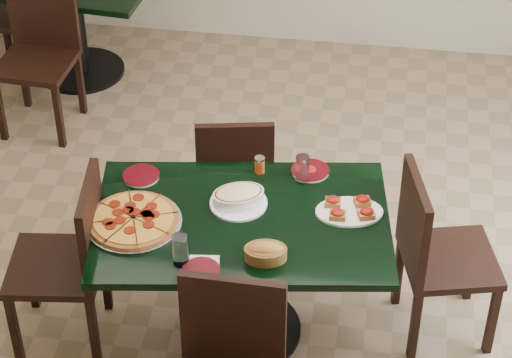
# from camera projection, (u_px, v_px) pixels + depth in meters

# --- Properties ---
(floor) EXTENTS (5.50, 5.50, 0.00)m
(floor) POSITION_uv_depth(u_px,v_px,m) (262.00, 297.00, 5.31)
(floor) COLOR brown
(floor) RESTS_ON ground
(main_table) EXTENTS (1.49, 1.07, 0.75)m
(main_table) POSITION_uv_depth(u_px,v_px,m) (242.00, 248.00, 4.76)
(main_table) COLOR black
(main_table) RESTS_ON floor
(back_table) EXTENTS (1.18, 0.91, 0.75)m
(back_table) POSITION_uv_depth(u_px,v_px,m) (74.00, 6.00, 6.78)
(back_table) COLOR black
(back_table) RESTS_ON floor
(chair_far) EXTENTS (0.48, 0.48, 0.87)m
(chair_far) POSITION_uv_depth(u_px,v_px,m) (235.00, 173.00, 5.37)
(chair_far) COLOR black
(chair_far) RESTS_ON floor
(chair_right) EXTENTS (0.54, 0.54, 0.95)m
(chair_right) POSITION_uv_depth(u_px,v_px,m) (433.00, 249.00, 4.81)
(chair_right) COLOR black
(chair_right) RESTS_ON floor
(chair_left) EXTENTS (0.50, 0.50, 0.95)m
(chair_left) POSITION_uv_depth(u_px,v_px,m) (72.00, 255.00, 4.77)
(chair_left) COLOR black
(chair_left) RESTS_ON floor
(back_chair_near) EXTENTS (0.48, 0.48, 0.98)m
(back_chair_near) POSITION_uv_depth(u_px,v_px,m) (40.00, 45.00, 6.31)
(back_chair_near) COLOR black
(back_chair_near) RESTS_ON floor
(back_chair_left) EXTENTS (0.43, 0.43, 0.86)m
(back_chair_left) POSITION_uv_depth(u_px,v_px,m) (23.00, 10.00, 6.85)
(back_chair_left) COLOR black
(back_chair_left) RESTS_ON floor
(pepperoni_pizza) EXTENTS (0.45, 0.45, 0.04)m
(pepperoni_pizza) POSITION_uv_depth(u_px,v_px,m) (134.00, 220.00, 4.62)
(pepperoni_pizza) COLOR #B9B9C0
(pepperoni_pizza) RESTS_ON main_table
(lasagna_casserole) EXTENTS (0.29, 0.28, 0.09)m
(lasagna_casserole) POSITION_uv_depth(u_px,v_px,m) (238.00, 197.00, 4.71)
(lasagna_casserole) COLOR white
(lasagna_casserole) RESTS_ON main_table
(bread_basket) EXTENTS (0.21, 0.16, 0.09)m
(bread_basket) POSITION_uv_depth(u_px,v_px,m) (266.00, 252.00, 4.41)
(bread_basket) COLOR brown
(bread_basket) RESTS_ON main_table
(bruschetta_platter) EXTENTS (0.35, 0.27, 0.05)m
(bruschetta_platter) POSITION_uv_depth(u_px,v_px,m) (349.00, 209.00, 4.67)
(bruschetta_platter) COLOR white
(bruschetta_platter) RESTS_ON main_table
(side_plate_near) EXTENTS (0.17, 0.17, 0.02)m
(side_plate_near) POSITION_uv_depth(u_px,v_px,m) (201.00, 271.00, 4.36)
(side_plate_near) COLOR white
(side_plate_near) RESTS_ON main_table
(side_plate_far_r) EXTENTS (0.19, 0.19, 0.03)m
(side_plate_far_r) POSITION_uv_depth(u_px,v_px,m) (310.00, 171.00, 4.93)
(side_plate_far_r) COLOR white
(side_plate_far_r) RESTS_ON main_table
(side_plate_far_l) EXTENTS (0.18, 0.18, 0.02)m
(side_plate_far_l) POSITION_uv_depth(u_px,v_px,m) (141.00, 176.00, 4.90)
(side_plate_far_l) COLOR white
(side_plate_far_l) RESTS_ON main_table
(napkin_setting) EXTENTS (0.15, 0.15, 0.01)m
(napkin_setting) POSITION_uv_depth(u_px,v_px,m) (204.00, 266.00, 4.39)
(napkin_setting) COLOR silver
(napkin_setting) RESTS_ON main_table
(water_glass_a) EXTENTS (0.07, 0.07, 0.14)m
(water_glass_a) POSITION_uv_depth(u_px,v_px,m) (302.00, 169.00, 4.84)
(water_glass_a) COLOR silver
(water_glass_a) RESTS_ON main_table
(water_glass_b) EXTENTS (0.07, 0.07, 0.15)m
(water_glass_b) POSITION_uv_depth(u_px,v_px,m) (180.00, 250.00, 4.36)
(water_glass_b) COLOR silver
(water_glass_b) RESTS_ON main_table
(pepper_shaker) EXTENTS (0.05, 0.05, 0.09)m
(pepper_shaker) POSITION_uv_depth(u_px,v_px,m) (260.00, 165.00, 4.91)
(pepper_shaker) COLOR #B13B12
(pepper_shaker) RESTS_ON main_table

